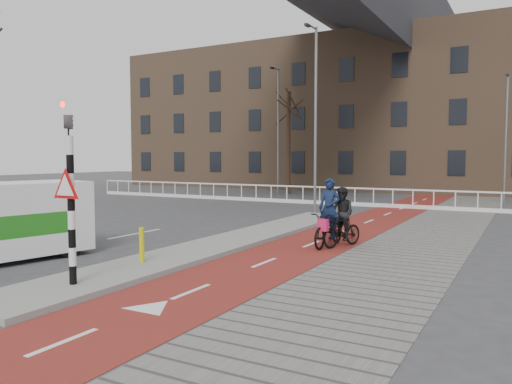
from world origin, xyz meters
The scene contains 14 objects.
ground centered at (0.00, 0.00, 0.00)m, with size 120.00×120.00×0.00m, color #38383A.
bike_lane centered at (1.50, 10.00, 0.01)m, with size 2.50×60.00×0.01m, color maroon.
sidewalk centered at (4.30, 10.00, 0.01)m, with size 3.00×60.00×0.01m, color slate.
curb_island centered at (-0.70, 4.00, 0.06)m, with size 1.80×16.00×0.12m, color gray.
traffic_signal centered at (-0.60, -2.02, 1.99)m, with size 0.80×0.80×3.68m.
bollard centered at (-0.82, 0.21, 0.53)m, with size 0.12×0.12×0.83m, color #CDC60B.
cyclist_near centered at (2.11, 4.84, 0.67)m, with size 0.74×1.93×1.98m.
cyclist_far centered at (2.45, 5.00, 0.73)m, with size 0.99×1.63×1.73m.
railing centered at (-5.00, 17.00, 0.31)m, with size 28.00×0.10×0.99m.
townhouse_row centered at (-3.00, 32.00, 7.81)m, with size 46.00×10.00×15.90m.
tree_mid centered at (-7.89, 23.35, 3.58)m, with size 0.29×0.29×7.17m, color #301E15.
streetlight_near centered at (-1.42, 12.42, 4.18)m, with size 0.12×0.12×8.36m, color slate.
streetlight_left centered at (-8.62, 23.17, 4.42)m, with size 0.12×0.12×8.84m, color slate.
streetlight_right centered at (5.86, 22.81, 3.60)m, with size 0.12×0.12×7.19m, color slate.
Camera 1 is at (7.15, -8.66, 2.59)m, focal length 35.00 mm.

